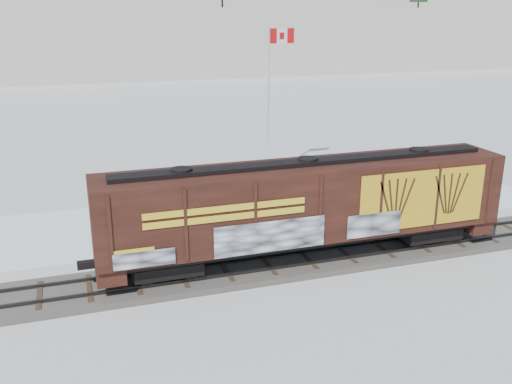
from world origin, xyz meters
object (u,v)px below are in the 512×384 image
object	(u,v)px
flagpole	(270,125)
car_white	(304,202)
car_silver	(152,222)
car_dark	(316,203)
hopper_railcar	(307,204)

from	to	relation	value
flagpole	car_white	distance (m)	8.65
flagpole	car_white	xyz separation A→B (m)	(-0.66, -8.04, -3.11)
flagpole	car_silver	bearing A→B (deg)	-137.52
car_silver	car_dark	world-z (taller)	car_silver
hopper_railcar	car_silver	xyz separation A→B (m)	(-6.44, 5.63, -2.16)
flagpole	car_dark	distance (m)	9.00
flagpole	car_white	bearing A→B (deg)	-94.72
car_silver	car_white	world-z (taller)	car_silver
hopper_railcar	car_silver	bearing A→B (deg)	138.88
hopper_railcar	car_dark	xyz separation A→B (m)	(3.24, 6.08, -2.27)
flagpole	car_dark	world-z (taller)	flagpole
hopper_railcar	car_dark	bearing A→B (deg)	61.94
flagpole	car_silver	distance (m)	13.53
car_white	car_dark	distance (m)	0.74
hopper_railcar	flagpole	world-z (taller)	flagpole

